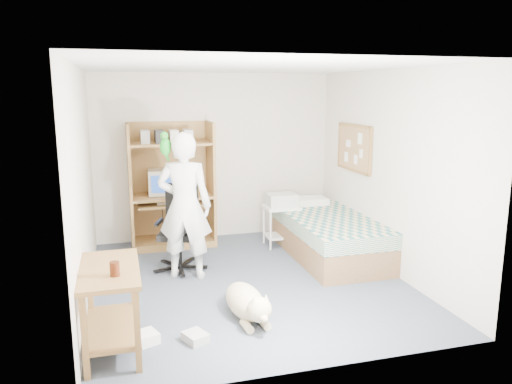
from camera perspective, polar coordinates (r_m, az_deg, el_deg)
floor at (r=6.06m, az=-0.87°, el=-10.19°), size 4.00×4.00×0.00m
wall_back at (r=7.65m, az=-4.71°, el=4.04°), size 3.60×0.02×2.50m
wall_right at (r=6.41m, az=14.88°, el=2.23°), size 0.02×4.00×2.50m
wall_left at (r=5.55m, az=-19.19°, el=0.58°), size 0.02×4.00×2.50m
ceiling at (r=5.63m, az=-0.95°, el=14.15°), size 3.60×4.00×0.02m
computer_hutch at (r=7.36m, az=-9.63°, el=0.24°), size 1.20×0.63×1.80m
bed at (r=6.93m, az=8.31°, el=-4.97°), size 1.02×2.02×0.66m
side_desk at (r=4.59m, az=-16.26°, el=-11.33°), size 0.50×1.00×0.75m
corkboard at (r=7.15m, az=11.14°, el=4.96°), size 0.04×0.94×0.66m
office_chair at (r=6.44m, az=-8.65°, el=-5.39°), size 0.61×0.62×1.07m
person at (r=6.02m, az=-8.15°, el=-1.59°), size 0.75×0.61×1.77m
parrot at (r=5.89m, az=-10.33°, el=5.31°), size 0.13×0.22×0.36m
dog at (r=5.09m, az=-1.03°, el=-12.49°), size 0.40×1.05×0.39m
printer_cart at (r=7.30m, az=2.94°, el=-3.13°), size 0.50×0.40×0.60m
printer at (r=7.23m, az=2.96°, el=-0.89°), size 0.42×0.32×0.18m
crt_monitor at (r=7.33m, az=-10.72°, el=1.16°), size 0.40×0.42×0.36m
keyboard at (r=7.24m, az=-9.46°, el=-1.17°), size 0.46×0.19×0.03m
pencil_cup at (r=7.32m, az=-6.86°, el=0.24°), size 0.08×0.08×0.12m
drink_glass at (r=4.29m, az=-15.85°, el=-8.45°), size 0.08×0.08×0.12m
floor_box_a at (r=4.79m, az=-12.78°, el=-16.02°), size 0.31×0.28×0.10m
floor_box_b at (r=4.76m, az=-6.94°, el=-16.13°), size 0.25×0.27×0.08m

